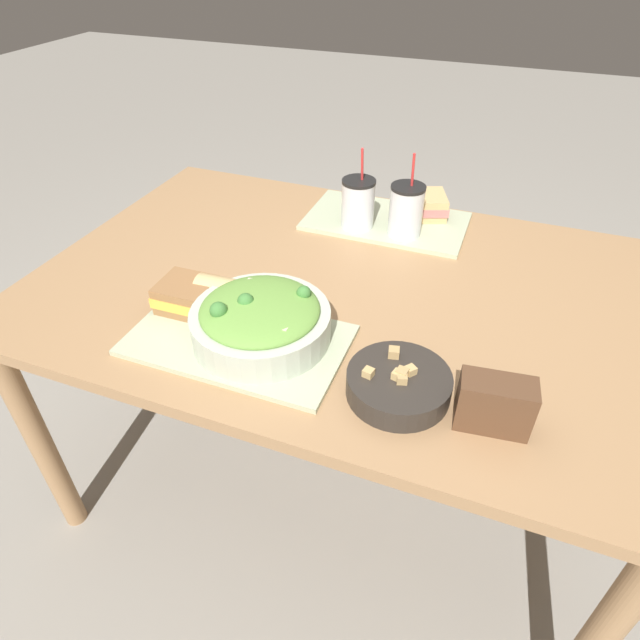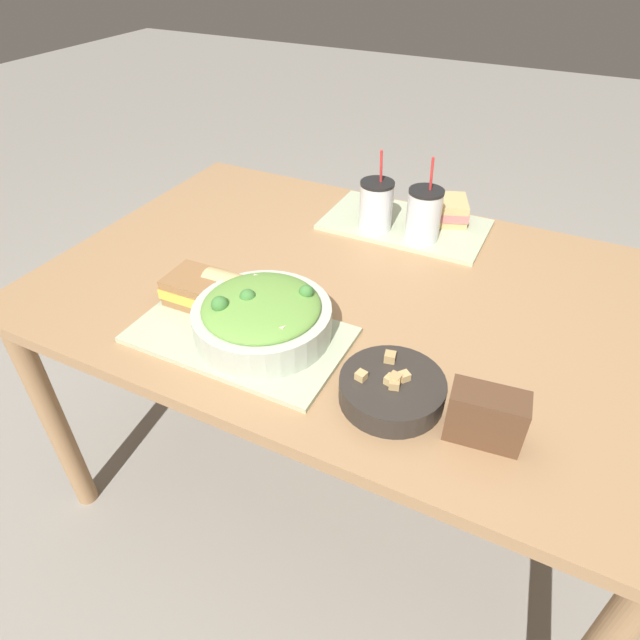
# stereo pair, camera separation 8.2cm
# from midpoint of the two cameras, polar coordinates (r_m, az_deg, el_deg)

# --- Properties ---
(ground_plane) EXTENTS (12.00, 12.00, 0.00)m
(ground_plane) POSITION_cam_midpoint_polar(r_m,az_deg,el_deg) (1.84, 3.72, -16.02)
(ground_plane) COLOR gray
(dining_table) EXTENTS (1.49, 1.00, 0.75)m
(dining_table) POSITION_cam_midpoint_polar(r_m,az_deg,el_deg) (1.36, 4.85, 0.79)
(dining_table) COLOR #A37A51
(dining_table) RESTS_ON ground_plane
(tray_near) EXTENTS (0.45, 0.26, 0.01)m
(tray_near) POSITION_cam_midpoint_polar(r_m,az_deg,el_deg) (1.15, -6.50, -1.67)
(tray_near) COLOR #B2BC99
(tray_near) RESTS_ON dining_table
(tray_far) EXTENTS (0.45, 0.26, 0.01)m
(tray_far) POSITION_cam_midpoint_polar(r_m,az_deg,el_deg) (1.58, 10.54, 9.95)
(tray_far) COLOR #B2BC99
(tray_far) RESTS_ON dining_table
(salad_bowl) EXTENTS (0.29, 0.29, 0.11)m
(salad_bowl) POSITION_cam_midpoint_polar(r_m,az_deg,el_deg) (1.11, -4.09, 0.39)
(salad_bowl) COLOR beige
(salad_bowl) RESTS_ON tray_near
(soup_bowl) EXTENTS (0.20, 0.20, 0.07)m
(soup_bowl) POSITION_cam_midpoint_polar(r_m,az_deg,el_deg) (1.01, 10.01, -7.30)
(soup_bowl) COLOR #2D2823
(soup_bowl) RESTS_ON dining_table
(sandwich_near) EXTENTS (0.12, 0.11, 0.06)m
(sandwich_near) POSITION_cam_midpoint_polar(r_m,az_deg,el_deg) (1.24, -11.33, 3.33)
(sandwich_near) COLOR olive
(sandwich_near) RESTS_ON tray_near
(baguette_near) EXTENTS (0.17, 0.08, 0.07)m
(baguette_near) POSITION_cam_midpoint_polar(r_m,az_deg,el_deg) (1.21, -6.64, 3.09)
(baguette_near) COLOR tan
(baguette_near) RESTS_ON tray_near
(sandwich_far) EXTENTS (0.16, 0.16, 0.06)m
(sandwich_far) POSITION_cam_midpoint_polar(r_m,az_deg,el_deg) (1.60, 14.66, 11.27)
(sandwich_far) COLOR tan
(sandwich_far) RESTS_ON tray_far
(drink_cup_dark) EXTENTS (0.09, 0.09, 0.23)m
(drink_cup_dark) POSITION_cam_midpoint_polar(r_m,az_deg,el_deg) (1.51, 7.57, 11.86)
(drink_cup_dark) COLOR silver
(drink_cup_dark) RESTS_ON tray_far
(drink_cup_red) EXTENTS (0.09, 0.09, 0.23)m
(drink_cup_red) POSITION_cam_midpoint_polar(r_m,az_deg,el_deg) (1.48, 12.58, 10.73)
(drink_cup_red) COLOR silver
(drink_cup_red) RESTS_ON tray_far
(chip_bag) EXTENTS (0.13, 0.08, 0.10)m
(chip_bag) POSITION_cam_midpoint_polar(r_m,az_deg,el_deg) (0.97, 19.66, -9.75)
(chip_bag) COLOR brown
(chip_bag) RESTS_ON dining_table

